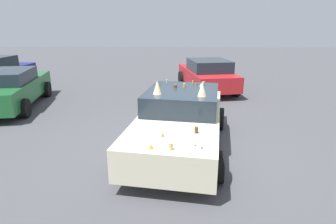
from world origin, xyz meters
name	(u,v)px	position (x,y,z in m)	size (l,w,h in m)	color
ground_plane	(180,147)	(0.00, 0.00, 0.00)	(60.00, 60.00, 0.00)	#47474C
art_car_decorated	(181,119)	(0.06, -0.01, 0.69)	(4.91, 2.64, 1.70)	beige
parked_sedan_row_back_center	(207,75)	(6.15, -1.32, 0.71)	(4.41, 2.54, 1.40)	red
parked_sedan_behind_right	(9,88)	(3.33, 6.08, 0.70)	(4.67, 2.57, 1.37)	#1E602D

